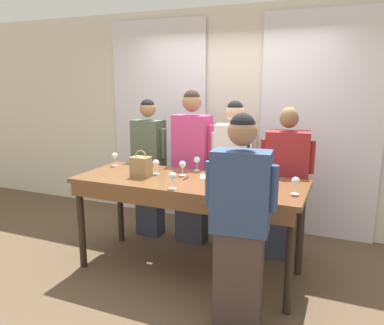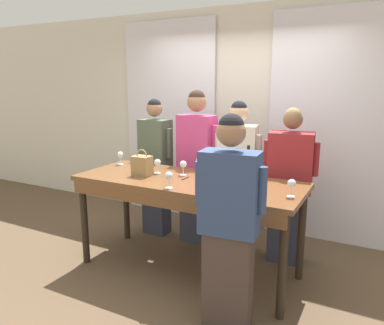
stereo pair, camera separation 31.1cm
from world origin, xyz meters
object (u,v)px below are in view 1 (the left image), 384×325
Objects in this scene: guest_cream_sweater at (233,176)px; guest_striped_shirt at (285,185)px; wine_glass_front_mid at (182,165)px; host_pouring at (240,221)px; wine_glass_front_right at (223,163)px; wine_glass_back_left at (156,164)px; wine_glass_front_left at (115,156)px; handbag at (141,166)px; wine_glass_near_host at (240,165)px; tasting_bar at (187,190)px; wine_bottle at (248,166)px; wine_glass_center_mid at (296,182)px; wine_glass_center_right at (197,161)px; guest_pink_top at (192,165)px; guest_olive_jacket at (149,167)px; wine_glass_back_right at (224,170)px; wine_glass_back_mid at (251,172)px; wine_glass_center_left at (173,177)px.

guest_striped_shirt is at bearing 0.00° from guest_cream_sweater.
guest_cream_sweater reaches higher than wine_glass_front_mid.
guest_cream_sweater is 1.01× the size of host_pouring.
wine_glass_front_right is 0.69m from wine_glass_back_left.
guest_striped_shirt reaches higher than wine_glass_front_left.
handbag is 0.41m from wine_glass_front_mid.
host_pouring is (0.81, -0.77, -0.20)m from wine_glass_front_mid.
wine_glass_front_right is 1.00× the size of wine_glass_near_host.
guest_striped_shirt is at bearing 40.20° from tasting_bar.
guest_striped_shirt reaches higher than tasting_bar.
handbag is at bearing -134.69° from guest_cream_sweater.
wine_bottle is 2.26× the size of wine_glass_center_mid.
wine_glass_center_right is 0.09× the size of host_pouring.
wine_glass_back_left is 0.63m from guest_pink_top.
guest_olive_jacket reaches higher than handbag.
handbag is at bearing -150.33° from guest_striped_shirt.
wine_glass_near_host reaches higher than tasting_bar.
guest_olive_jacket is at bearing 138.85° from host_pouring.
guest_striped_shirt is at bearing 13.83° from wine_glass_front_left.
guest_cream_sweater is at bearing 43.52° from wine_glass_center_right.
guest_pink_top reaches higher than wine_glass_front_right.
wine_glass_back_left is 0.08× the size of guest_pink_top.
wine_glass_front_left is 1.23m from wine_glass_front_right.
guest_cream_sweater reaches higher than wine_glass_center_mid.
wine_glass_center_right is at bearing -21.80° from guest_olive_jacket.
guest_pink_top reaches higher than host_pouring.
wine_glass_center_right is at bearing 143.05° from wine_glass_back_right.
wine_glass_back_mid is (1.57, -0.12, -0.00)m from wine_glass_front_left.
wine_glass_near_host is at bearing -14.69° from guest_olive_jacket.
guest_olive_jacket is 1.01× the size of host_pouring.
host_pouring is at bearing -41.15° from guest_olive_jacket.
guest_olive_jacket is (-1.83, 0.77, -0.20)m from wine_glass_center_mid.
wine_glass_center_right is 0.08× the size of guest_pink_top.
wine_bottle is at bearing -17.34° from guest_olive_jacket.
wine_glass_front_left is at bearing 165.76° from wine_glass_back_left.
wine_glass_center_right is at bearing 94.52° from wine_glass_center_left.
wine_glass_center_right is 1.00× the size of wine_glass_near_host.
guest_pink_top is at bearing -0.00° from guest_olive_jacket.
wine_glass_front_right and wine_glass_back_right have the same top height.
wine_glass_near_host is (0.80, 0.28, 0.00)m from wine_glass_back_left.
wine_glass_front_right is at bearing 57.95° from tasting_bar.
tasting_bar is at bearing 176.17° from wine_glass_center_mid.
wine_glass_front_left is (-0.99, 0.25, 0.21)m from tasting_bar.
wine_glass_back_mid is 0.68m from guest_cream_sweater.
tasting_bar is at bearing -122.05° from wine_glass_front_right.
wine_glass_front_right is 0.09× the size of guest_olive_jacket.
wine_glass_back_mid is (0.64, -0.26, 0.00)m from wine_glass_center_right.
tasting_bar is 1.07m from guest_olive_jacket.
wine_glass_back_right is (-0.25, -0.03, 0.00)m from wine_glass_back_mid.
wine_glass_back_mid is at bearing 2.08° from wine_glass_back_left.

